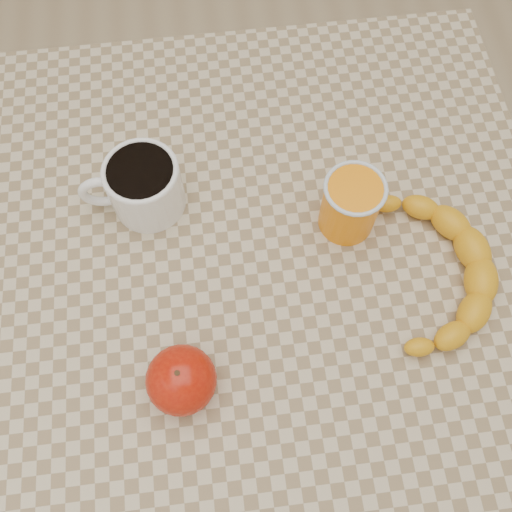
{
  "coord_description": "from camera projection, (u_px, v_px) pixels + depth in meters",
  "views": [
    {
      "loc": [
        -0.04,
        -0.29,
        1.44
      ],
      "look_at": [
        0.0,
        0.0,
        0.77
      ],
      "focal_mm": 40.0,
      "sensor_mm": 36.0,
      "label": 1
    }
  ],
  "objects": [
    {
      "name": "coffee_mug",
      "position": [
        142.0,
        185.0,
        0.74
      ],
      "size": [
        0.14,
        0.1,
        0.08
      ],
      "color": "white",
      "rests_on": "table"
    },
    {
      "name": "apple",
      "position": [
        181.0,
        380.0,
        0.65
      ],
      "size": [
        0.09,
        0.09,
        0.08
      ],
      "color": "#9D0E05",
      "rests_on": "table"
    },
    {
      "name": "ground",
      "position": [
        256.0,
        378.0,
        1.43
      ],
      "size": [
        3.0,
        3.0,
        0.0
      ],
      "primitive_type": "plane",
      "color": "tan",
      "rests_on": "ground"
    },
    {
      "name": "banana",
      "position": [
        436.0,
        272.0,
        0.72
      ],
      "size": [
        0.28,
        0.33,
        0.04
      ],
      "primitive_type": null,
      "rotation": [
        0.0,
        0.0,
        -0.2
      ],
      "color": "#EBA514",
      "rests_on": "table"
    },
    {
      "name": "orange_juice_glass",
      "position": [
        351.0,
        205.0,
        0.72
      ],
      "size": [
        0.08,
        0.08,
        0.09
      ],
      "color": "orange",
      "rests_on": "table"
    },
    {
      "name": "table",
      "position": [
        256.0,
        285.0,
        0.82
      ],
      "size": [
        0.8,
        0.8,
        0.75
      ],
      "color": "#C2AE89",
      "rests_on": "ground"
    }
  ]
}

